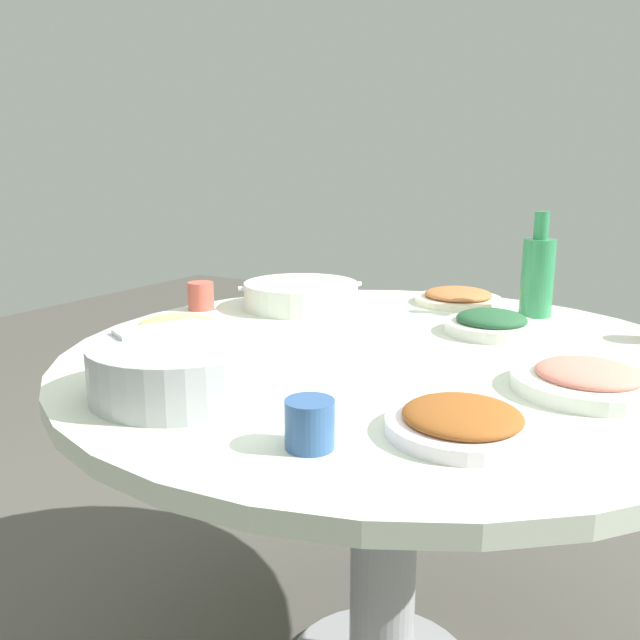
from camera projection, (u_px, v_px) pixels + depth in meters
The scene contains 11 objects.
round_dining_table at pixel (387, 419), 1.33m from camera, with size 1.28×1.28×0.77m.
rice_bowl at pixel (181, 366), 1.05m from camera, with size 0.29×0.29×0.09m.
soup_bowl at pixel (301, 296), 1.68m from camera, with size 0.29×0.29×0.06m.
dish_greens at pixel (491, 324), 1.43m from camera, with size 0.20×0.20×0.05m.
dish_stirfry at pixel (462, 421), 0.90m from camera, with size 0.21×0.21×0.04m.
dish_noodles at pixel (179, 328), 1.41m from camera, with size 0.24×0.24×0.04m.
dish_shrimp at pixel (588, 379), 1.07m from camera, with size 0.24×0.24×0.05m.
dish_tofu_braise at pixel (458, 297), 1.73m from camera, with size 0.23×0.23×0.04m.
green_bottle at pixel (538, 274), 1.57m from camera, with size 0.08×0.08×0.25m.
tea_cup_far at pixel (310, 424), 0.85m from camera, with size 0.07×0.07×0.07m, color #325892.
tea_cup_side at pixel (201, 296), 1.66m from camera, with size 0.06×0.06×0.07m, color #CC5445.
Camera 1 is at (1.14, 0.52, 1.13)m, focal length 36.95 mm.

